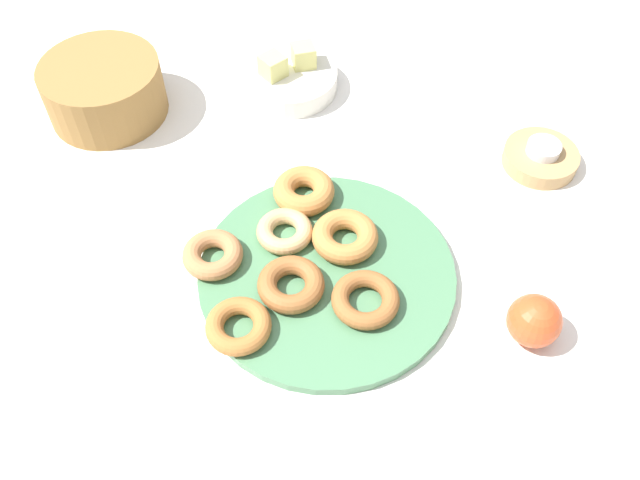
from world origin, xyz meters
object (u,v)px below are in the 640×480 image
object	(u,v)px
basket	(104,89)
apple	(534,321)
donut_1	(345,237)
melon_chunk_right	(303,55)
donut_plate	(327,274)
tealight	(544,148)
donut_5	(285,231)
donut_0	(213,255)
donut_2	(291,284)
candle_holder	(540,158)
donut_3	(365,299)
fruit_bowl	(290,80)
donut_4	(238,326)
melon_chunk_left	(273,66)
donut_6	(304,191)

from	to	relation	value
basket	apple	size ratio (longest dim) A/B	2.80
donut_1	melon_chunk_right	bearing A→B (deg)	82.02
donut_plate	tealight	distance (m)	0.39
donut_5	basket	size ratio (longest dim) A/B	0.41
donut_0	apple	xyz separation A→B (m)	(0.35, -0.22, 0.01)
donut_2	tealight	xyz separation A→B (m)	(0.42, 0.12, 0.00)
donut_plate	donut_5	distance (m)	0.08
donut_plate	apple	size ratio (longest dim) A/B	5.09
candle_holder	tealight	distance (m)	0.02
donut_3	fruit_bowl	world-z (taller)	donut_3
fruit_bowl	melon_chunk_right	size ratio (longest dim) A/B	4.33
basket	melon_chunk_right	xyz separation A→B (m)	(0.32, -0.02, 0.01)
donut_0	fruit_bowl	bearing A→B (deg)	58.48
candle_holder	melon_chunk_right	world-z (taller)	melon_chunk_right
donut_5	donut_plate	bearing A→B (deg)	-63.26
donut_4	basket	bearing A→B (deg)	102.27
donut_0	donut_4	world-z (taller)	donut_0
donut_4	apple	world-z (taller)	apple
melon_chunk_right	basket	bearing A→B (deg)	176.10
melon_chunk_right	donut_2	bearing A→B (deg)	-108.88
candle_holder	fruit_bowl	xyz separation A→B (m)	(-0.31, 0.28, 0.00)
donut_plate	tealight	size ratio (longest dim) A/B	6.77
basket	candle_holder	bearing A→B (deg)	-27.63
donut_1	basket	bearing A→B (deg)	125.31
donut_0	donut_3	size ratio (longest dim) A/B	0.93
donut_1	fruit_bowl	size ratio (longest dim) A/B	0.57
donut_2	donut_4	bearing A→B (deg)	-153.64
melon_chunk_right	donut_4	bearing A→B (deg)	-115.89
donut_5	apple	world-z (taller)	apple
donut_2	candle_holder	size ratio (longest dim) A/B	0.78
melon_chunk_right	melon_chunk_left	bearing A→B (deg)	-167.91
donut_4	basket	world-z (taller)	basket
donut_5	candle_holder	size ratio (longest dim) A/B	0.69
donut_3	donut_6	size ratio (longest dim) A/B	0.99
donut_2	donut_6	size ratio (longest dim) A/B	0.99
donut_0	donut_1	bearing A→B (deg)	-8.16
donut_0	donut_2	xyz separation A→B (m)	(0.08, -0.08, 0.00)
donut_plate	apple	world-z (taller)	apple
donut_6	melon_chunk_left	xyz separation A→B (m)	(0.02, 0.25, 0.02)
melon_chunk_left	melon_chunk_right	world-z (taller)	same
tealight	melon_chunk_right	world-z (taller)	melon_chunk_right
candle_holder	melon_chunk_right	xyz separation A→B (m)	(-0.28, 0.29, 0.04)
candle_holder	donut_4	bearing A→B (deg)	-162.74
fruit_bowl	donut_0	bearing A→B (deg)	-121.52
apple	tealight	bearing A→B (deg)	58.85
donut_6	basket	bearing A→B (deg)	130.02
melon_chunk_left	melon_chunk_right	distance (m)	0.06
apple	donut_1	bearing A→B (deg)	131.83
candle_holder	donut_3	bearing A→B (deg)	-153.96
donut_3	apple	world-z (taller)	apple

